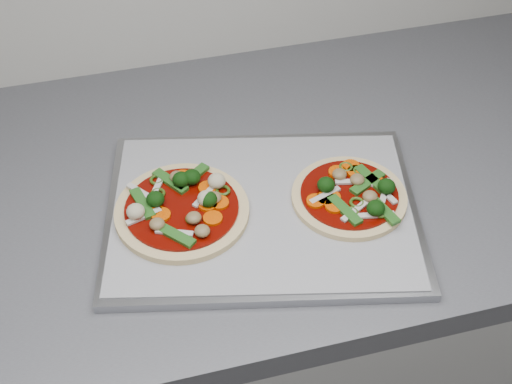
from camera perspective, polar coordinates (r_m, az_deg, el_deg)
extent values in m
cube|color=#9A9BA0|center=(0.95, 0.50, -1.62)|extent=(0.47, 0.38, 0.01)
cube|color=#9F9EA4|center=(0.94, 0.50, -1.30)|extent=(0.45, 0.37, 0.00)
cylinder|color=#DFBF87|center=(0.94, -5.94, -1.54)|extent=(0.19, 0.19, 0.01)
cylinder|color=#710000|center=(0.93, -5.97, -1.27)|extent=(0.16, 0.16, 0.00)
ellipsoid|color=olive|center=(0.90, -7.92, -2.55)|extent=(0.03, 0.03, 0.01)
cylinder|color=#F26600|center=(0.91, -3.48, -2.11)|extent=(0.03, 0.03, 0.00)
cylinder|color=#F26600|center=(0.95, -3.89, 0.33)|extent=(0.04, 0.04, 0.00)
ellipsoid|color=beige|center=(0.92, -9.61, -1.56)|extent=(0.03, 0.03, 0.02)
cube|color=#2B6F23|center=(0.94, -9.07, -0.90)|extent=(0.03, 0.06, 0.00)
torus|color=#325114|center=(0.97, -7.93, 0.98)|extent=(0.02, 0.02, 0.00)
cube|color=beige|center=(0.95, -8.01, 0.18)|extent=(0.03, 0.05, 0.00)
torus|color=#325114|center=(0.94, -2.67, 0.12)|extent=(0.03, 0.03, 0.00)
cylinder|color=#F26600|center=(0.93, -8.30, -1.34)|extent=(0.03, 0.03, 0.00)
ellipsoid|color=#0D370B|center=(0.93, -8.05, -0.57)|extent=(0.03, 0.03, 0.02)
cube|color=beige|center=(0.92, -8.97, -1.94)|extent=(0.05, 0.02, 0.00)
ellipsoid|color=olive|center=(0.91, -5.00, -2.06)|extent=(0.03, 0.03, 0.01)
cube|color=#2B6F23|center=(0.96, -6.87, 0.86)|extent=(0.04, 0.06, 0.00)
cylinder|color=#F26600|center=(0.97, -5.90, 1.22)|extent=(0.03, 0.03, 0.00)
cube|color=#2B6F23|center=(0.97, -5.16, 1.20)|extent=(0.05, 0.05, 0.00)
cube|color=beige|center=(0.90, -6.55, -3.23)|extent=(0.05, 0.03, 0.00)
cube|color=beige|center=(0.95, -9.18, -0.02)|extent=(0.04, 0.04, 0.00)
cube|color=beige|center=(0.94, -4.10, -0.28)|extent=(0.04, 0.04, 0.00)
cylinder|color=#F26600|center=(0.92, -7.61, -1.83)|extent=(0.03, 0.03, 0.00)
ellipsoid|color=beige|center=(0.95, -3.17, 0.90)|extent=(0.02, 0.02, 0.02)
ellipsoid|color=olive|center=(0.89, -4.33, -3.11)|extent=(0.03, 0.03, 0.01)
ellipsoid|color=#0D370B|center=(0.95, -6.00, 1.01)|extent=(0.03, 0.03, 0.02)
ellipsoid|color=olive|center=(0.93, -3.37, -0.45)|extent=(0.03, 0.03, 0.01)
cube|color=#2B6F23|center=(0.89, -6.52, -3.41)|extent=(0.05, 0.05, 0.00)
torus|color=#325114|center=(0.95, -7.85, -0.11)|extent=(0.03, 0.03, 0.00)
ellipsoid|color=#0D370B|center=(0.92, -3.85, -0.58)|extent=(0.03, 0.03, 0.02)
torus|color=#325114|center=(0.94, -8.17, -0.56)|extent=(0.03, 0.03, 0.00)
torus|color=#325114|center=(0.91, -5.06, -2.12)|extent=(0.03, 0.03, 0.00)
ellipsoid|color=olive|center=(0.96, -6.35, 1.22)|extent=(0.03, 0.03, 0.01)
cylinder|color=#F26600|center=(0.93, -2.95, -0.86)|extent=(0.03, 0.03, 0.00)
ellipsoid|color=beige|center=(0.92, -3.99, -0.52)|extent=(0.03, 0.03, 0.02)
cylinder|color=#F26600|center=(0.93, -3.88, -1.01)|extent=(0.03, 0.03, 0.00)
ellipsoid|color=#0D370B|center=(0.96, -5.16, 1.21)|extent=(0.03, 0.03, 0.02)
cylinder|color=#DFBF87|center=(0.96, 7.45, -0.40)|extent=(0.21, 0.21, 0.01)
cylinder|color=#710000|center=(0.95, 7.48, -0.16)|extent=(0.18, 0.18, 0.00)
cube|color=#2B6F23|center=(0.94, 10.09, -1.36)|extent=(0.03, 0.06, 0.00)
ellipsoid|color=#0D370B|center=(0.96, 10.40, 0.45)|extent=(0.03, 0.03, 0.02)
cylinder|color=#F26600|center=(0.94, 4.81, -0.73)|extent=(0.03, 0.03, 0.00)
cylinder|color=#F26600|center=(0.97, 9.36, 1.01)|extent=(0.03, 0.03, 0.00)
ellipsoid|color=olive|center=(0.96, 8.11, 0.99)|extent=(0.03, 0.03, 0.01)
torus|color=#325114|center=(0.99, 7.19, 1.98)|extent=(0.03, 0.03, 0.00)
torus|color=#325114|center=(0.98, 8.32, 1.67)|extent=(0.03, 0.03, 0.00)
torus|color=#325114|center=(0.93, 9.93, -1.61)|extent=(0.02, 0.02, 0.00)
cylinder|color=#F26600|center=(0.98, 8.01, 1.58)|extent=(0.03, 0.03, 0.00)
cube|color=beige|center=(0.96, 10.34, 0.08)|extent=(0.03, 0.04, 0.00)
ellipsoid|color=#0D370B|center=(0.92, 9.56, -1.28)|extent=(0.03, 0.03, 0.02)
cylinder|color=#F26600|center=(0.99, 7.60, 2.06)|extent=(0.03, 0.03, 0.00)
cube|color=beige|center=(0.93, 7.91, -1.52)|extent=(0.05, 0.03, 0.00)
cube|color=beige|center=(0.96, 10.23, -0.01)|extent=(0.02, 0.05, 0.00)
cube|color=#2B6F23|center=(0.97, 8.91, 0.76)|extent=(0.06, 0.04, 0.00)
cube|color=#2B6F23|center=(0.93, 7.12, -1.44)|extent=(0.03, 0.06, 0.00)
cylinder|color=#F26600|center=(0.94, 5.60, -0.53)|extent=(0.04, 0.04, 0.00)
torus|color=#325114|center=(0.94, 8.07, -0.85)|extent=(0.03, 0.03, 0.00)
cylinder|color=#F26600|center=(0.97, 10.24, 0.43)|extent=(0.03, 0.03, 0.00)
cylinder|color=#F26600|center=(0.93, 6.30, -1.12)|extent=(0.03, 0.03, 0.00)
cube|color=beige|center=(0.97, 9.36, 0.61)|extent=(0.04, 0.04, 0.00)
ellipsoid|color=olive|center=(0.94, 9.11, -0.35)|extent=(0.02, 0.02, 0.01)
cylinder|color=#F26600|center=(0.98, 6.54, 1.59)|extent=(0.03, 0.03, 0.00)
cube|color=beige|center=(0.97, 7.76, 0.83)|extent=(0.05, 0.02, 0.00)
cylinder|color=#F26600|center=(0.94, 6.04, -0.42)|extent=(0.03, 0.03, 0.00)
cube|color=beige|center=(0.94, 5.54, -0.26)|extent=(0.05, 0.02, 0.00)
ellipsoid|color=#0D370B|center=(0.95, 5.63, 0.59)|extent=(0.03, 0.03, 0.02)
torus|color=#325114|center=(0.93, 7.61, -1.64)|extent=(0.02, 0.02, 0.00)
cube|color=#2B6F23|center=(0.97, 9.20, 1.03)|extent=(0.03, 0.06, 0.00)
ellipsoid|color=olive|center=(0.97, 6.69, 1.41)|extent=(0.02, 0.02, 0.01)
cube|color=beige|center=(0.93, 9.59, -1.83)|extent=(0.05, 0.02, 0.00)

